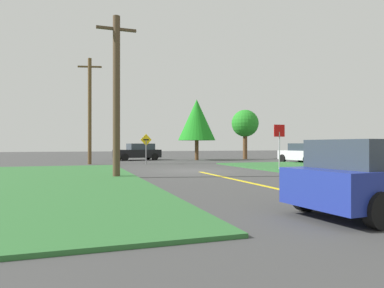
# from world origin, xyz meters

# --- Properties ---
(ground_plane) EXTENTS (120.00, 120.00, 0.00)m
(ground_plane) POSITION_xyz_m (0.00, 0.00, 0.00)
(ground_plane) COLOR #3F3F3F
(grass_verge_right) EXTENTS (12.00, 20.00, 0.08)m
(grass_verge_right) POSITION_xyz_m (9.89, -4.00, 0.04)
(grass_verge_right) COLOR #2F6831
(grass_verge_right) RESTS_ON ground
(lane_stripe_center) EXTENTS (0.20, 14.00, 0.01)m
(lane_stripe_center) POSITION_xyz_m (0.00, -8.00, 0.01)
(lane_stripe_center) COLOR yellow
(lane_stripe_center) RESTS_ON ground
(stop_sign) EXTENTS (0.71, 0.07, 2.69)m
(stop_sign) POSITION_xyz_m (4.79, -1.39, 1.88)
(stop_sign) COLOR #9EA0A8
(stop_sign) RESTS_ON ground
(car_approaching_junction) EXTENTS (4.59, 2.66, 1.62)m
(car_approaching_junction) POSITION_xyz_m (-0.75, 14.79, 0.81)
(car_approaching_junction) COLOR black
(car_approaching_junction) RESTS_ON ground
(car_on_crossroad) EXTENTS (2.53, 4.39, 1.62)m
(car_on_crossroad) POSITION_xyz_m (11.30, 5.09, 0.81)
(car_on_crossroad) COLOR silver
(car_on_crossroad) RESTS_ON ground
(utility_pole_near) EXTENTS (1.80, 0.33, 7.38)m
(utility_pole_near) POSITION_xyz_m (-4.77, -2.96, 3.79)
(utility_pole_near) COLOR #4F3B29
(utility_pole_near) RESTS_ON ground
(utility_pole_mid) EXTENTS (1.78, 0.52, 8.17)m
(utility_pole_mid) POSITION_xyz_m (-5.51, 8.81, 4.22)
(utility_pole_mid) COLOR brown
(utility_pole_mid) RESTS_ON ground
(direction_sign) EXTENTS (0.89, 0.20, 2.34)m
(direction_sign) POSITION_xyz_m (-1.41, 7.28, 1.45)
(direction_sign) COLOR slate
(direction_sign) RESTS_ON ground
(oak_tree_left) EXTENTS (2.82, 2.82, 5.17)m
(oak_tree_left) POSITION_xyz_m (10.30, 13.63, 3.70)
(oak_tree_left) COLOR brown
(oak_tree_left) RESTS_ON ground
(pine_tree_center) EXTENTS (3.65, 3.65, 5.96)m
(pine_tree_center) POSITION_xyz_m (4.71, 12.99, 3.93)
(pine_tree_center) COLOR brown
(pine_tree_center) RESTS_ON ground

